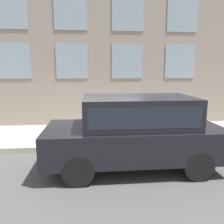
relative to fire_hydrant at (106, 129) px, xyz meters
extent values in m
plane|color=#514F4C|center=(-0.64, 0.10, -0.58)|extent=(80.00, 80.00, 0.00)
cube|color=#A8A093|center=(0.90, 0.10, -0.49)|extent=(3.07, 60.00, 0.17)
cube|color=gray|center=(2.58, 0.10, 3.92)|extent=(0.30, 40.00, 8.98)
cube|color=#8C9EA8|center=(2.41, -3.59, 2.45)|extent=(0.03, 1.39, 1.50)
cube|color=#8C9EA8|center=(2.41, -1.13, 2.45)|extent=(0.03, 1.39, 1.50)
cube|color=#8C9EA8|center=(2.41, 1.32, 2.45)|extent=(0.03, 1.39, 1.50)
cube|color=#8C9EA8|center=(2.41, 3.78, 2.45)|extent=(0.03, 1.39, 1.50)
cube|color=#8C9EA8|center=(2.41, -3.59, 4.50)|extent=(0.03, 1.39, 1.50)
cube|color=#8C9EA8|center=(2.41, -1.13, 4.50)|extent=(0.03, 1.39, 1.50)
cube|color=#8C9EA8|center=(2.41, 1.32, 4.50)|extent=(0.03, 1.39, 1.50)
cube|color=#8C9EA8|center=(2.41, 3.78, 4.50)|extent=(0.03, 1.39, 1.50)
cylinder|color=red|center=(0.00, 0.00, -0.38)|extent=(0.36, 0.36, 0.04)
cylinder|color=red|center=(0.00, 0.00, -0.08)|extent=(0.27, 0.27, 0.64)
sphere|color=maroon|center=(0.00, 0.00, 0.24)|extent=(0.28, 0.28, 0.28)
cylinder|color=black|center=(0.00, 0.00, 0.33)|extent=(0.09, 0.09, 0.11)
cylinder|color=red|center=(0.00, -0.19, 0.00)|extent=(0.09, 0.10, 0.09)
cylinder|color=red|center=(0.00, 0.19, 0.00)|extent=(0.09, 0.10, 0.09)
cylinder|color=#726651|center=(0.41, -0.47, -0.11)|extent=(0.09, 0.09, 0.59)
cylinder|color=#726651|center=(0.54, -0.47, -0.11)|extent=(0.09, 0.09, 0.59)
cube|color=#72288C|center=(0.48, -0.47, 0.41)|extent=(0.16, 0.11, 0.45)
cylinder|color=#72288C|center=(0.36, -0.47, 0.43)|extent=(0.07, 0.07, 0.42)
cylinder|color=#72288C|center=(0.59, -0.47, 0.43)|extent=(0.07, 0.07, 0.42)
sphere|color=brown|center=(0.48, -0.47, 0.74)|extent=(0.20, 0.20, 0.20)
cylinder|color=black|center=(-2.84, 0.83, -0.21)|extent=(0.24, 0.74, 0.74)
cylinder|color=black|center=(-1.14, 0.83, -0.21)|extent=(0.24, 0.74, 0.74)
cylinder|color=black|center=(-2.84, -2.02, -0.21)|extent=(0.24, 0.74, 0.74)
cylinder|color=black|center=(-1.14, -2.02, -0.21)|extent=(0.24, 0.74, 0.74)
cube|color=black|center=(-1.99, -0.60, 0.19)|extent=(1.93, 4.59, 0.80)
cube|color=black|center=(-1.99, -0.71, 0.98)|extent=(1.70, 2.85, 0.78)
cube|color=#1E232D|center=(-1.99, -0.71, 0.98)|extent=(1.71, 2.62, 0.50)
camera|label=1|loc=(-7.53, 0.50, 2.03)|focal=35.00mm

